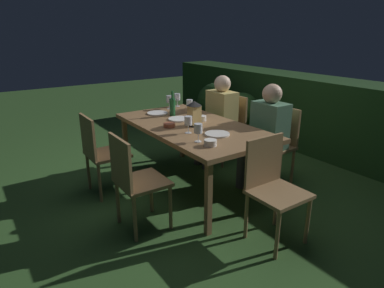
# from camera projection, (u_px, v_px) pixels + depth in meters

# --- Properties ---
(ground_plane) EXTENTS (16.00, 16.00, 0.00)m
(ground_plane) POSITION_uv_depth(u_px,v_px,m) (192.00, 186.00, 3.80)
(ground_plane) COLOR #2D5123
(dining_table) EXTENTS (1.84, 0.97, 0.73)m
(dining_table) POSITION_uv_depth(u_px,v_px,m) (192.00, 129.00, 3.58)
(dining_table) COLOR olive
(dining_table) RESTS_ON ground
(chair_side_right_b) EXTENTS (0.42, 0.40, 0.87)m
(chair_side_right_b) POSITION_uv_depth(u_px,v_px,m) (276.00, 141.00, 3.78)
(chair_side_right_b) COLOR #937047
(chair_side_right_b) RESTS_ON ground
(person_in_green) EXTENTS (0.38, 0.47, 1.15)m
(person_in_green) POSITION_uv_depth(u_px,v_px,m) (265.00, 132.00, 3.63)
(person_in_green) COLOR #4C7A5B
(person_in_green) RESTS_ON ground
(chair_side_left_b) EXTENTS (0.42, 0.40, 0.87)m
(chair_side_left_b) POSITION_uv_depth(u_px,v_px,m) (135.00, 178.00, 2.85)
(chair_side_left_b) COLOR #937047
(chair_side_left_b) RESTS_ON ground
(chair_side_right_a) EXTENTS (0.42, 0.40, 0.87)m
(chair_side_right_a) POSITION_uv_depth(u_px,v_px,m) (229.00, 125.00, 4.43)
(chair_side_right_a) COLOR #937047
(chair_side_right_a) RESTS_ON ground
(person_in_mustard) EXTENTS (0.38, 0.47, 1.15)m
(person_in_mustard) POSITION_uv_depth(u_px,v_px,m) (218.00, 116.00, 4.28)
(person_in_mustard) COLOR tan
(person_in_mustard) RESTS_ON ground
(chair_side_left_a) EXTENTS (0.42, 0.40, 0.87)m
(chair_side_left_a) POSITION_uv_depth(u_px,v_px,m) (101.00, 151.00, 3.49)
(chair_side_left_a) COLOR #937047
(chair_side_left_a) RESTS_ON ground
(chair_head_far) EXTENTS (0.40, 0.42, 0.87)m
(chair_head_far) POSITION_uv_depth(u_px,v_px,m) (273.00, 185.00, 2.73)
(chair_head_far) COLOR #937047
(chair_head_far) RESTS_ON ground
(lantern_centerpiece) EXTENTS (0.15, 0.15, 0.27)m
(lantern_centerpiece) POSITION_uv_depth(u_px,v_px,m) (194.00, 112.00, 3.48)
(lantern_centerpiece) COLOR black
(lantern_centerpiece) RESTS_ON dining_table
(green_bottle_on_table) EXTENTS (0.07, 0.07, 0.29)m
(green_bottle_on_table) POSITION_uv_depth(u_px,v_px,m) (172.00, 106.00, 3.91)
(green_bottle_on_table) COLOR #1E5B2D
(green_bottle_on_table) RESTS_ON dining_table
(wine_glass_a) EXTENTS (0.08, 0.08, 0.17)m
(wine_glass_a) POSITION_uv_depth(u_px,v_px,m) (189.00, 104.00, 4.00)
(wine_glass_a) COLOR silver
(wine_glass_a) RESTS_ON dining_table
(wine_glass_b) EXTENTS (0.08, 0.08, 0.17)m
(wine_glass_b) POSITION_uv_depth(u_px,v_px,m) (188.00, 121.00, 3.24)
(wine_glass_b) COLOR silver
(wine_glass_b) RESTS_ON dining_table
(wine_glass_c) EXTENTS (0.08, 0.08, 0.17)m
(wine_glass_c) POSITION_uv_depth(u_px,v_px,m) (169.00, 100.00, 4.24)
(wine_glass_c) COLOR silver
(wine_glass_c) RESTS_ON dining_table
(wine_glass_d) EXTENTS (0.08, 0.08, 0.17)m
(wine_glass_d) POSITION_uv_depth(u_px,v_px,m) (198.00, 129.00, 2.98)
(wine_glass_d) COLOR silver
(wine_glass_d) RESTS_ON dining_table
(wine_glass_e) EXTENTS (0.08, 0.08, 0.17)m
(wine_glass_e) POSITION_uv_depth(u_px,v_px,m) (177.00, 98.00, 4.37)
(wine_glass_e) COLOR silver
(wine_glass_e) RESTS_ON dining_table
(plate_a) EXTENTS (0.25, 0.25, 0.01)m
(plate_a) POSITION_uv_depth(u_px,v_px,m) (157.00, 113.00, 4.02)
(plate_a) COLOR white
(plate_a) RESTS_ON dining_table
(plate_b) EXTENTS (0.25, 0.25, 0.01)m
(plate_b) POSITION_uv_depth(u_px,v_px,m) (179.00, 119.00, 3.75)
(plate_b) COLOR white
(plate_b) RESTS_ON dining_table
(plate_c) EXTENTS (0.24, 0.24, 0.01)m
(plate_c) POSITION_uv_depth(u_px,v_px,m) (217.00, 134.00, 3.22)
(plate_c) COLOR silver
(plate_c) RESTS_ON dining_table
(bowl_olives) EXTENTS (0.11, 0.11, 0.06)m
(bowl_olives) POSITION_uv_depth(u_px,v_px,m) (201.00, 118.00, 3.71)
(bowl_olives) COLOR silver
(bowl_olives) RESTS_ON dining_table
(bowl_bread) EXTENTS (0.11, 0.11, 0.06)m
(bowl_bread) POSITION_uv_depth(u_px,v_px,m) (210.00, 143.00, 2.91)
(bowl_bread) COLOR silver
(bowl_bread) RESTS_ON dining_table
(bowl_salad) EXTENTS (0.12, 0.12, 0.04)m
(bowl_salad) POSITION_uv_depth(u_px,v_px,m) (169.00, 125.00, 3.47)
(bowl_salad) COLOR #9E5138
(bowl_salad) RESTS_ON dining_table
(hedge_backdrop) EXTENTS (6.20, 0.66, 1.05)m
(hedge_backdrop) POSITION_uv_depth(u_px,v_px,m) (319.00, 115.00, 4.81)
(hedge_backdrop) COLOR #193816
(hedge_backdrop) RESTS_ON ground
(potted_plant_by_hedge) EXTENTS (0.62, 0.62, 0.85)m
(potted_plant_by_hedge) POSITION_uv_depth(u_px,v_px,m) (215.00, 103.00, 5.65)
(potted_plant_by_hedge) COLOR brown
(potted_plant_by_hedge) RESTS_ON ground
(potted_plant_corner) EXTENTS (0.51, 0.51, 0.78)m
(potted_plant_corner) POSITION_uv_depth(u_px,v_px,m) (242.00, 114.00, 5.16)
(potted_plant_corner) COLOR brown
(potted_plant_corner) RESTS_ON ground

